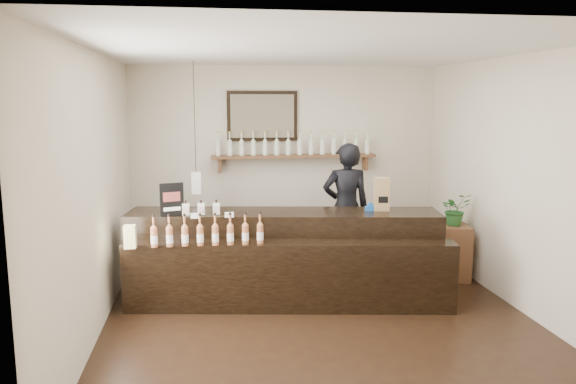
# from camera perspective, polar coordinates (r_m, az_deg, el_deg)

# --- Properties ---
(ground) EXTENTS (5.00, 5.00, 0.00)m
(ground) POSITION_cam_1_polar(r_m,az_deg,el_deg) (6.24, 3.01, -12.39)
(ground) COLOR black
(ground) RESTS_ON ground
(room_shell) EXTENTS (5.00, 5.00, 5.00)m
(room_shell) POSITION_cam_1_polar(r_m,az_deg,el_deg) (5.83, 3.16, 3.35)
(room_shell) COLOR beige
(room_shell) RESTS_ON ground
(back_wall_decor) EXTENTS (2.66, 0.96, 1.69)m
(back_wall_decor) POSITION_cam_1_polar(r_m,az_deg,el_deg) (8.14, -1.06, 5.40)
(back_wall_decor) COLOR brown
(back_wall_decor) RESTS_ON ground
(counter) EXTENTS (3.70, 1.50, 1.19)m
(counter) POSITION_cam_1_polar(r_m,az_deg,el_deg) (6.57, -0.35, -6.85)
(counter) COLOR black
(counter) RESTS_ON ground
(promo_sign) EXTENTS (0.26, 0.09, 0.37)m
(promo_sign) POSITION_cam_1_polar(r_m,az_deg,el_deg) (6.43, -11.72, -0.75)
(promo_sign) COLOR black
(promo_sign) RESTS_ON counter
(paper_bag) EXTENTS (0.20, 0.16, 0.39)m
(paper_bag) POSITION_cam_1_polar(r_m,az_deg,el_deg) (6.70, 9.48, -0.21)
(paper_bag) COLOR olive
(paper_bag) RESTS_ON counter
(tape_dispenser) EXTENTS (0.12, 0.05, 0.10)m
(tape_dispenser) POSITION_cam_1_polar(r_m,az_deg,el_deg) (6.68, 8.35, -1.57)
(tape_dispenser) COLOR #1959B1
(tape_dispenser) RESTS_ON counter
(side_cabinet) EXTENTS (0.42, 0.53, 0.71)m
(side_cabinet) POSITION_cam_1_polar(r_m,az_deg,el_deg) (7.66, 16.43, -5.83)
(side_cabinet) COLOR brown
(side_cabinet) RESTS_ON ground
(potted_plant) EXTENTS (0.42, 0.37, 0.42)m
(potted_plant) POSITION_cam_1_polar(r_m,az_deg,el_deg) (7.54, 16.63, -1.68)
(potted_plant) COLOR #276026
(potted_plant) RESTS_ON side_cabinet
(shopkeeper) EXTENTS (0.73, 0.48, 1.98)m
(shopkeeper) POSITION_cam_1_polar(r_m,az_deg,el_deg) (7.58, 5.92, -0.75)
(shopkeeper) COLOR black
(shopkeeper) RESTS_ON ground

